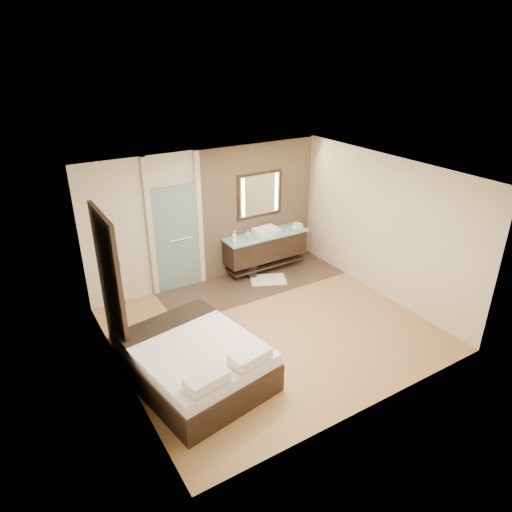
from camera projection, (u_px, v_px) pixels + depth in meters
floor at (271, 329)px, 7.86m from camera, size 5.00×5.00×0.00m
tile_strip at (253, 282)px, 9.38m from camera, size 3.80×1.30×0.01m
stone_wall at (258, 208)px, 9.52m from camera, size 2.60×0.08×2.70m
vanity at (266, 246)px, 9.62m from camera, size 1.85×0.55×0.88m
mirror_unit at (260, 195)px, 9.35m from camera, size 1.06×0.04×0.96m
frosted_door at (176, 235)px, 8.72m from camera, size 1.10×0.12×2.70m
shoji_partition at (111, 289)px, 6.66m from camera, size 0.06×1.20×2.40m
bed at (196, 362)px, 6.54m from camera, size 1.92×2.25×0.77m
bath_mat at (268, 280)px, 9.46m from camera, size 0.86×0.75×0.02m
waste_bin at (251, 270)px, 9.57m from camera, size 0.29×0.29×0.29m
tissue_box at (299, 226)px, 9.76m from camera, size 0.16×0.16×0.10m
soap_bottle_a at (234, 237)px, 9.03m from camera, size 0.11×0.11×0.25m
soap_bottle_b at (248, 234)px, 9.28m from camera, size 0.09×0.10×0.17m
soap_bottle_c at (295, 227)px, 9.64m from camera, size 0.14×0.14×0.16m
cup at (297, 225)px, 9.84m from camera, size 0.17×0.17×0.10m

